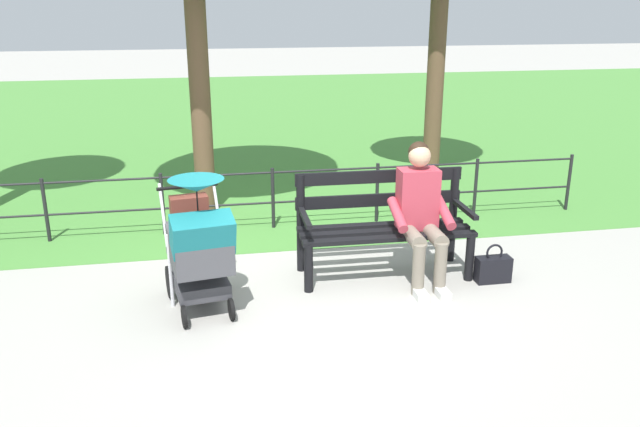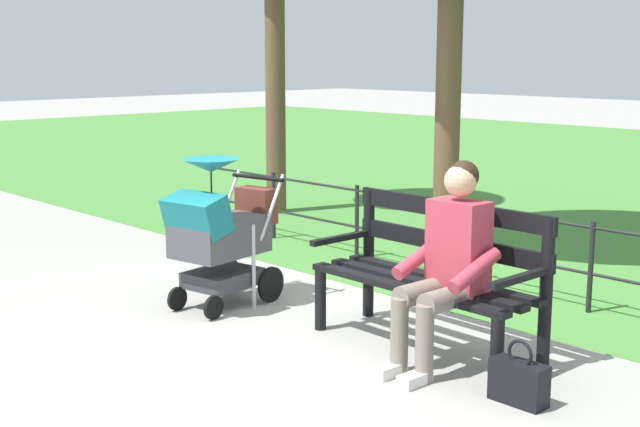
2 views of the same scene
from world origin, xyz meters
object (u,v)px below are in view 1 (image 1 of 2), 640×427
stroller (199,243)px  handbag (493,269)px  person_on_bench (421,210)px  park_bench (383,220)px

stroller → handbag: 2.68m
stroller → handbag: bearing=-178.5°
person_on_bench → stroller: bearing=7.2°
handbag → person_on_bench: bearing=-15.1°
park_bench → handbag: size_ratio=4.35×
park_bench → stroller: size_ratio=1.40×
park_bench → stroller: stroller is taller
handbag → stroller: bearing=1.5°
park_bench → person_on_bench: person_on_bench is taller
park_bench → stroller: (1.69, 0.47, 0.07)m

